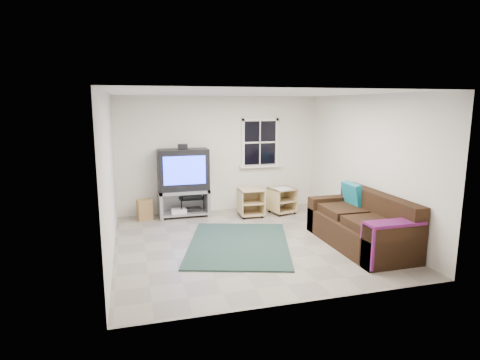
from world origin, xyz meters
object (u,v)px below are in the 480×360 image
object	(u,v)px
tv_unit	(183,177)
side_table_left	(250,201)
sofa	(362,226)
side_table_right	(281,198)
av_rack	(191,194)

from	to	relation	value
tv_unit	side_table_left	size ratio (longest dim) A/B	2.60
sofa	side_table_right	bearing A→B (deg)	103.28
av_rack	side_table_right	size ratio (longest dim) A/B	1.70
side_table_right	side_table_left	bearing A→B (deg)	-177.64
tv_unit	av_rack	xyz separation A→B (m)	(0.17, 0.08, -0.41)
tv_unit	sofa	bearing A→B (deg)	-44.96
av_rack	side_table_left	bearing A→B (deg)	-19.48
side_table_left	side_table_right	distance (m)	0.74
tv_unit	side_table_left	xyz separation A→B (m)	(1.41, -0.36, -0.55)
side_table_right	sofa	size ratio (longest dim) A/B	0.29
av_rack	sofa	size ratio (longest dim) A/B	0.49
side_table_right	sofa	xyz separation A→B (m)	(0.56, -2.38, 0.02)
side_table_right	av_rack	bearing A→B (deg)	168.38
sofa	side_table_left	bearing A→B (deg)	118.99
av_rack	side_table_left	size ratio (longest dim) A/B	1.74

